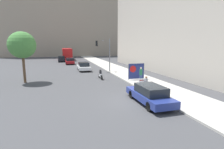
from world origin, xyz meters
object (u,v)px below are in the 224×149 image
at_px(parked_car_curbside, 150,94).
at_px(car_on_road_nearest, 84,66).
at_px(traffic_light_pole, 104,50).
at_px(motorcycle_on_road, 100,75).
at_px(protest_banner, 136,71).
at_px(seated_protester, 146,82).
at_px(car_on_road_midblock, 70,61).
at_px(car_on_road_distant, 62,59).
at_px(street_tree_near_curb, 22,45).
at_px(jogger_on_sidewalk, 141,74).
at_px(city_bus_on_road, 67,53).

relative_size(parked_car_curbside, car_on_road_nearest, 1.04).
relative_size(traffic_light_pole, motorcycle_on_road, 2.49).
bearing_deg(traffic_light_pole, protest_banner, -75.37).
bearing_deg(seated_protester, parked_car_curbside, -93.09).
bearing_deg(motorcycle_on_road, car_on_road_midblock, 98.49).
bearing_deg(traffic_light_pole, car_on_road_distant, 107.98).
distance_m(motorcycle_on_road, street_tree_near_curb, 9.53).
relative_size(protest_banner, street_tree_near_curb, 0.36).
bearing_deg(jogger_on_sidewalk, protest_banner, -76.32).
xyz_separation_m(protest_banner, car_on_road_distant, (-8.41, 27.41, -0.42)).
relative_size(seated_protester, car_on_road_distant, 0.27).
height_order(jogger_on_sidewalk, motorcycle_on_road, jogger_on_sidewalk).
bearing_deg(car_on_road_distant, motorcycle_on_road, -79.80).
relative_size(seated_protester, city_bus_on_road, 0.10).
relative_size(car_on_road_distant, motorcycle_on_road, 2.12).
bearing_deg(protest_banner, traffic_light_pole, 104.63).
xyz_separation_m(protest_banner, traffic_light_pole, (-2.00, 7.65, 2.38)).
xyz_separation_m(car_on_road_midblock, city_bus_on_road, (-0.11, 12.78, 1.16)).
bearing_deg(car_on_road_nearest, car_on_road_midblock, 98.88).
bearing_deg(car_on_road_distant, jogger_on_sidewalk, -73.83).
xyz_separation_m(seated_protester, car_on_road_midblock, (-5.86, 25.34, -0.04)).
bearing_deg(seated_protester, car_on_road_distant, 124.27).
bearing_deg(car_on_road_nearest, street_tree_near_curb, -135.17).
bearing_deg(seated_protester, city_bus_on_road, 119.71).
bearing_deg(car_on_road_midblock, jogger_on_sidewalk, -73.56).
bearing_deg(car_on_road_midblock, car_on_road_nearest, -81.12).
relative_size(protest_banner, motorcycle_on_road, 1.02).
distance_m(jogger_on_sidewalk, parked_car_curbside, 7.02).
xyz_separation_m(car_on_road_nearest, city_bus_on_road, (-1.82, 23.73, 1.16)).
bearing_deg(street_tree_near_curb, city_bus_on_road, 79.41).
bearing_deg(protest_banner, jogger_on_sidewalk, -92.22).
xyz_separation_m(parked_car_curbside, street_tree_near_curb, (-10.17, 10.50, 3.53)).
bearing_deg(protest_banner, car_on_road_nearest, 116.18).
xyz_separation_m(traffic_light_pole, street_tree_near_curb, (-10.67, -5.14, 0.70)).
bearing_deg(car_on_road_nearest, car_on_road_distant, 101.22).
distance_m(jogger_on_sidewalk, car_on_road_nearest, 12.57).
distance_m(protest_banner, traffic_light_pole, 8.26).
xyz_separation_m(seated_protester, jogger_on_sidewalk, (0.78, 2.83, 0.23)).
distance_m(protest_banner, car_on_road_nearest, 11.31).
bearing_deg(parked_car_curbside, street_tree_near_curb, 134.09).
height_order(seated_protester, motorcycle_on_road, seated_protester).
relative_size(car_on_road_distant, city_bus_on_road, 0.37).
height_order(car_on_road_midblock, car_on_road_distant, car_on_road_distant).
bearing_deg(traffic_light_pole, car_on_road_nearest, 140.18).
height_order(parked_car_curbside, motorcycle_on_road, parked_car_curbside).
bearing_deg(motorcycle_on_road, parked_car_curbside, -82.27).
height_order(traffic_light_pole, parked_car_curbside, traffic_light_pole).
bearing_deg(car_on_road_nearest, traffic_light_pole, -39.82).
bearing_deg(city_bus_on_road, street_tree_near_curb, -100.59).
distance_m(car_on_road_nearest, motorcycle_on_road, 7.95).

